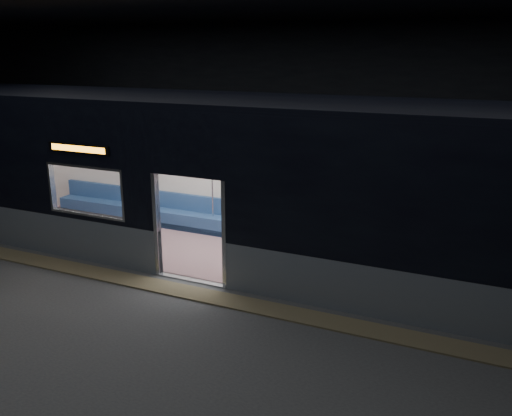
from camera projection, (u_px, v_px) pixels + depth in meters
The scene contains 7 objects.
station_floor at pixel (161, 303), 9.46m from camera, with size 24.00×14.00×0.01m, color #47494C.
station_envelope at pixel (149, 89), 8.43m from camera, with size 24.00×14.00×5.00m.
tactile_strip at pixel (178, 290), 9.94m from camera, with size 22.80×0.50×0.03m, color #8C7F59.
metro_car at pixel (226, 171), 11.16m from camera, with size 18.00×3.04×3.35m.
passenger at pixel (352, 221), 11.36m from camera, with size 0.39×0.68×1.36m.
handbag at pixel (347, 229), 11.22m from camera, with size 0.30×0.26×0.15m, color black.
transit_map at pixel (307, 180), 11.88m from camera, with size 1.12×0.03×0.73m, color white.
Camera 1 is at (5.10, -7.14, 4.26)m, focal length 38.00 mm.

